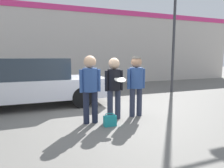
{
  "coord_description": "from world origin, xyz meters",
  "views": [
    {
      "loc": [
        -1.82,
        -5.07,
        1.65
      ],
      "look_at": [
        0.09,
        -0.11,
        0.92
      ],
      "focal_mm": 32.0,
      "sensor_mm": 36.0,
      "label": 1
    }
  ],
  "objects_px": {
    "person_middle_with_frisbee": "(114,83)",
    "parked_car_near": "(32,83)",
    "person_left": "(90,83)",
    "handbag": "(110,120)",
    "street_lamp": "(179,7)",
    "person_right": "(136,80)"
  },
  "relations": [
    {
      "from": "person_middle_with_frisbee",
      "to": "parked_car_near",
      "type": "distance_m",
      "value": 3.08
    },
    {
      "from": "person_left",
      "to": "handbag",
      "type": "height_order",
      "value": "person_left"
    },
    {
      "from": "street_lamp",
      "to": "handbag",
      "type": "bearing_deg",
      "value": -143.96
    },
    {
      "from": "person_middle_with_frisbee",
      "to": "parked_car_near",
      "type": "xyz_separation_m",
      "value": [
        -2.03,
        2.31,
        -0.16
      ]
    },
    {
      "from": "person_middle_with_frisbee",
      "to": "parked_car_near",
      "type": "height_order",
      "value": "person_middle_with_frisbee"
    },
    {
      "from": "person_left",
      "to": "street_lamp",
      "type": "relative_size",
      "value": 0.26
    },
    {
      "from": "parked_car_near",
      "to": "handbag",
      "type": "distance_m",
      "value": 3.35
    },
    {
      "from": "person_left",
      "to": "person_middle_with_frisbee",
      "type": "bearing_deg",
      "value": 8.75
    },
    {
      "from": "person_middle_with_frisbee",
      "to": "street_lamp",
      "type": "distance_m",
      "value": 5.94
    },
    {
      "from": "person_left",
      "to": "street_lamp",
      "type": "height_order",
      "value": "street_lamp"
    },
    {
      "from": "person_right",
      "to": "parked_car_near",
      "type": "relative_size",
      "value": 0.35
    },
    {
      "from": "person_middle_with_frisbee",
      "to": "person_right",
      "type": "height_order",
      "value": "person_right"
    },
    {
      "from": "person_middle_with_frisbee",
      "to": "handbag",
      "type": "bearing_deg",
      "value": -121.28
    },
    {
      "from": "person_left",
      "to": "person_middle_with_frisbee",
      "type": "relative_size",
      "value": 1.03
    },
    {
      "from": "parked_car_near",
      "to": "person_middle_with_frisbee",
      "type": "bearing_deg",
      "value": -48.71
    },
    {
      "from": "person_right",
      "to": "street_lamp",
      "type": "relative_size",
      "value": 0.26
    },
    {
      "from": "person_middle_with_frisbee",
      "to": "person_right",
      "type": "xyz_separation_m",
      "value": [
        0.67,
        0.03,
        0.05
      ]
    },
    {
      "from": "person_left",
      "to": "street_lamp",
      "type": "bearing_deg",
      "value": 30.78
    },
    {
      "from": "person_left",
      "to": "person_right",
      "type": "height_order",
      "value": "person_left"
    },
    {
      "from": "person_middle_with_frisbee",
      "to": "person_right",
      "type": "distance_m",
      "value": 0.67
    },
    {
      "from": "parked_car_near",
      "to": "street_lamp",
      "type": "bearing_deg",
      "value": 5.02
    },
    {
      "from": "person_right",
      "to": "street_lamp",
      "type": "bearing_deg",
      "value": 37.84
    }
  ]
}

